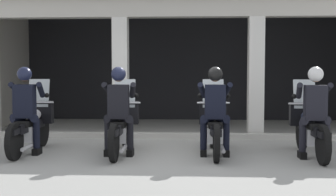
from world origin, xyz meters
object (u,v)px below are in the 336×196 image
object	(u,v)px
police_officer_far_left	(25,103)
motorcycle_center_right	(214,126)
motorcycle_center_left	(122,126)
motorcycle_far_right	(310,128)
police_officer_far_right	(315,104)
police_officer_center_right	(215,103)
motorcycle_far_left	(31,125)
police_officer_center_left	(119,103)

from	to	relation	value
police_officer_far_left	motorcycle_center_right	size ratio (longest dim) A/B	0.78
motorcycle_center_left	motorcycle_far_right	world-z (taller)	same
motorcycle_center_left	police_officer_far_right	xyz separation A→B (m)	(3.40, -0.35, 0.44)
motorcycle_center_right	police_officer_center_right	xyz separation A→B (m)	(-0.00, -0.28, 0.44)
motorcycle_far_right	police_officer_center_right	bearing A→B (deg)	-167.85
motorcycle_center_right	motorcycle_far_left	bearing A→B (deg)	-169.45
police_officer_center_right	police_officer_far_left	bearing A→B (deg)	-169.45
police_officer_center_right	police_officer_far_right	distance (m)	1.70
motorcycle_far_right	police_officer_far_right	xyz separation A→B (m)	(-0.00, -0.28, 0.44)
police_officer_center_left	police_officer_far_right	bearing A→B (deg)	7.16
police_officer_center_right	police_officer_far_right	xyz separation A→B (m)	(1.70, -0.12, 0.00)
police_officer_center_left	police_officer_center_right	xyz separation A→B (m)	(1.70, 0.06, 0.00)
motorcycle_center_right	police_officer_far_right	bearing A→B (deg)	-3.43
motorcycle_center_right	police_officer_far_right	distance (m)	1.80
police_officer_far_right	motorcycle_center_right	bearing A→B (deg)	173.29
police_officer_far_right	police_officer_center_right	bearing A→B (deg)	-177.39
motorcycle_far_left	motorcycle_center_left	size ratio (longest dim) A/B	1.00
motorcycle_far_left	police_officer_far_left	size ratio (longest dim) A/B	1.29
motorcycle_center_left	police_officer_far_right	distance (m)	3.44
police_officer_far_left	police_officer_center_right	distance (m)	3.40
motorcycle_far_left	police_officer_center_left	bearing A→B (deg)	1.93
motorcycle_far_right	police_officer_far_right	distance (m)	0.52
motorcycle_far_left	motorcycle_far_right	world-z (taller)	same
police_officer_center_left	motorcycle_far_right	world-z (taller)	police_officer_center_left
motorcycle_far_left	police_officer_center_right	bearing A→B (deg)	8.12
motorcycle_far_left	motorcycle_far_right	distance (m)	5.10
motorcycle_center_right	motorcycle_center_left	bearing A→B (deg)	-167.94
police_officer_center_left	police_officer_far_right	xyz separation A→B (m)	(3.40, -0.07, 0.00)
motorcycle_center_right	police_officer_center_right	world-z (taller)	police_officer_center_right
motorcycle_far_left	police_officer_center_right	xyz separation A→B (m)	(3.40, -0.26, 0.44)
motorcycle_far_right	motorcycle_center_right	bearing A→B (deg)	-177.39
motorcycle_far_left	motorcycle_center_right	world-z (taller)	same
motorcycle_far_left	motorcycle_center_left	xyz separation A→B (m)	(1.70, -0.03, 0.00)
police_officer_far_left	police_officer_center_right	size ratio (longest dim) A/B	1.00
motorcycle_far_left	police_officer_center_left	size ratio (longest dim) A/B	1.29
police_officer_center_left	motorcycle_far_right	xyz separation A→B (m)	(3.40, 0.22, -0.44)
motorcycle_far_left	motorcycle_center_right	xyz separation A→B (m)	(3.40, 0.03, 0.00)
motorcycle_far_left	police_officer_far_left	bearing A→B (deg)	-77.81
police_officer_center_right	police_officer_center_left	bearing A→B (deg)	-167.94
motorcycle_center_left	police_officer_center_right	size ratio (longest dim) A/B	1.29
motorcycle_center_right	police_officer_far_left	bearing A→B (deg)	-164.69
motorcycle_center_left	police_officer_center_right	distance (m)	1.77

